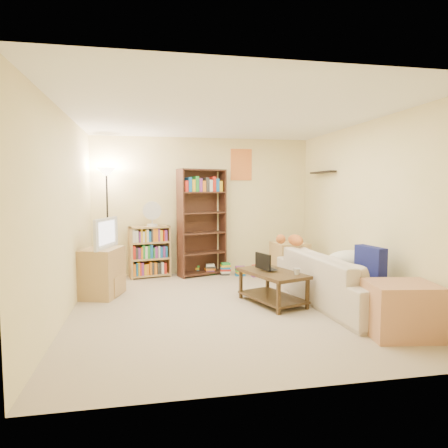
# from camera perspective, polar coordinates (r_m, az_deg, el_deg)

# --- Properties ---
(room) EXTENTS (4.50, 4.54, 2.52)m
(room) POSITION_cam_1_polar(r_m,az_deg,el_deg) (5.20, 0.45, 5.66)
(room) COLOR #BBA88C
(room) RESTS_ON ground
(sofa) EXTENTS (2.44, 1.18, 0.68)m
(sofa) POSITION_cam_1_polar(r_m,az_deg,el_deg) (5.72, 16.25, -7.54)
(sofa) COLOR beige
(sofa) RESTS_ON ground
(navy_pillow) EXTENTS (0.20, 0.47, 0.40)m
(navy_pillow) POSITION_cam_1_polar(r_m,az_deg,el_deg) (5.30, 20.17, -5.20)
(navy_pillow) COLOR navy
(navy_pillow) RESTS_ON sofa
(cream_blanket) EXTENTS (0.63, 0.45, 0.27)m
(cream_blanket) POSITION_cam_1_polar(r_m,az_deg,el_deg) (5.80, 17.47, -4.93)
(cream_blanket) COLOR white
(cream_blanket) RESTS_ON sofa
(tabby_cat) EXTENTS (0.54, 0.22, 0.19)m
(tabby_cat) POSITION_cam_1_polar(r_m,az_deg,el_deg) (6.29, 9.82, -2.27)
(tabby_cat) COLOR #CD672B
(tabby_cat) RESTS_ON sofa
(coffee_table) EXTENTS (0.85, 1.12, 0.44)m
(coffee_table) POSITION_cam_1_polar(r_m,az_deg,el_deg) (5.54, 6.95, -8.31)
(coffee_table) COLOR #412D19
(coffee_table) RESTS_ON ground
(laptop) EXTENTS (0.44, 0.39, 0.02)m
(laptop) POSITION_cam_1_polar(r_m,az_deg,el_deg) (5.62, 6.77, -6.40)
(laptop) COLOR black
(laptop) RESTS_ON coffee_table
(laptop_screen) EXTENTS (0.12, 0.32, 0.22)m
(laptop_screen) POSITION_cam_1_polar(r_m,az_deg,el_deg) (5.51, 5.58, -5.34)
(laptop_screen) COLOR white
(laptop_screen) RESTS_ON laptop
(mug) EXTENTS (0.13, 0.13, 0.08)m
(mug) POSITION_cam_1_polar(r_m,az_deg,el_deg) (5.35, 10.34, -6.69)
(mug) COLOR silver
(mug) RESTS_ON coffee_table
(tv_remote) EXTENTS (0.15, 0.18, 0.02)m
(tv_remote) POSITION_cam_1_polar(r_m,az_deg,el_deg) (5.84, 5.88, -5.98)
(tv_remote) COLOR black
(tv_remote) RESTS_ON coffee_table
(tv_stand) EXTENTS (0.65, 0.77, 0.71)m
(tv_stand) POSITION_cam_1_polar(r_m,az_deg,el_deg) (6.13, -17.02, -6.60)
(tv_stand) COLOR tan
(tv_stand) RESTS_ON ground
(television) EXTENTS (0.82, 0.54, 0.44)m
(television) POSITION_cam_1_polar(r_m,az_deg,el_deg) (6.04, -17.16, -1.26)
(television) COLOR black
(television) RESTS_ON tv_stand
(tall_bookshelf) EXTENTS (0.91, 0.55, 1.92)m
(tall_bookshelf) POSITION_cam_1_polar(r_m,az_deg,el_deg) (7.19, -3.17, 0.60)
(tall_bookshelf) COLOR #3F2118
(tall_bookshelf) RESTS_ON ground
(short_bookshelf) EXTENTS (0.75, 0.43, 0.91)m
(short_bookshelf) POSITION_cam_1_polar(r_m,az_deg,el_deg) (7.23, -10.56, -3.91)
(short_bookshelf) COLOR tan
(short_bookshelf) RESTS_ON ground
(desk_fan) EXTENTS (0.32, 0.18, 0.44)m
(desk_fan) POSITION_cam_1_polar(r_m,az_deg,el_deg) (7.11, -10.23, 1.53)
(desk_fan) COLOR silver
(desk_fan) RESTS_ON short_bookshelf
(floor_lamp) EXTENTS (0.33, 0.33, 1.93)m
(floor_lamp) POSITION_cam_1_polar(r_m,az_deg,el_deg) (7.10, -16.40, 4.57)
(floor_lamp) COLOR black
(floor_lamp) RESTS_ON ground
(side_table) EXTENTS (0.60, 0.60, 0.63)m
(side_table) POSITION_cam_1_polar(r_m,az_deg,el_deg) (7.13, 9.35, -5.15)
(side_table) COLOR tan
(side_table) RESTS_ON ground
(end_cabinet) EXTENTS (0.77, 0.67, 0.57)m
(end_cabinet) POSITION_cam_1_polar(r_m,az_deg,el_deg) (4.73, 23.97, -11.11)
(end_cabinet) COLOR tan
(end_cabinet) RESTS_ON ground
(book_stacks) EXTENTS (1.23, 0.61, 0.23)m
(book_stacks) POSITION_cam_1_polar(r_m,az_deg,el_deg) (7.32, 0.35, -6.56)
(book_stacks) COLOR red
(book_stacks) RESTS_ON ground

